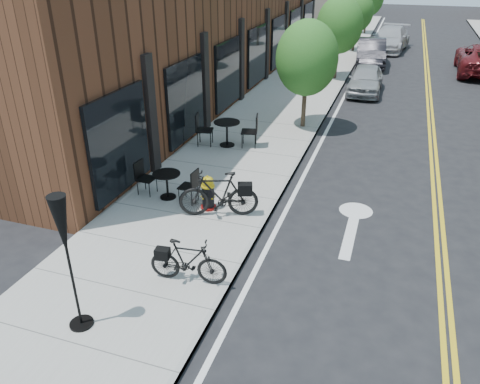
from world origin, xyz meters
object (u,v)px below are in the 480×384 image
(fire_hydrant, at_px, (208,193))
(patio_umbrella, at_px, (64,236))
(parked_car_b, at_px, (371,53))
(bistro_set_b, at_px, (167,182))
(bistro_set_c, at_px, (227,130))
(parked_car_c, at_px, (390,39))
(bicycle_left, at_px, (218,194))
(parked_car_a, at_px, (366,79))
(bicycle_right, at_px, (188,261))

(fire_hydrant, distance_m, patio_umbrella, 4.82)
(parked_car_b, bearing_deg, fire_hydrant, -102.41)
(fire_hydrant, height_order, bistro_set_b, bistro_set_b)
(bistro_set_c, bearing_deg, parked_car_c, 65.00)
(bistro_set_b, height_order, bistro_set_c, bistro_set_c)
(patio_umbrella, bearing_deg, parked_car_b, 83.10)
(bicycle_left, xyz_separation_m, parked_car_a, (2.27, 13.20, -0.07))
(bicycle_left, bearing_deg, bistro_set_b, -124.86)
(parked_car_b, relative_size, parked_car_c, 0.87)
(bicycle_left, height_order, parked_car_b, parked_car_b)
(patio_umbrella, xyz_separation_m, parked_car_b, (2.87, 23.76, -1.19))
(bicycle_left, bearing_deg, bicycle_right, -11.04)
(parked_car_a, xyz_separation_m, parked_car_c, (0.51, 11.49, 0.12))
(bicycle_right, height_order, bistro_set_c, bistro_set_c)
(parked_car_b, bearing_deg, bistro_set_c, -108.23)
(fire_hydrant, distance_m, bicycle_left, 0.48)
(bicycle_right, bearing_deg, patio_umbrella, 136.48)
(bicycle_left, relative_size, bistro_set_c, 0.94)
(patio_umbrella, distance_m, parked_car_b, 23.96)
(bicycle_right, height_order, parked_car_b, parked_car_b)
(bistro_set_c, bearing_deg, bistro_set_b, -105.97)
(bistro_set_b, height_order, parked_car_a, parked_car_a)
(bicycle_right, xyz_separation_m, bistro_set_c, (-1.80, 7.10, 0.08))
(bistro_set_b, relative_size, parked_car_b, 0.37)
(fire_hydrant, distance_m, bistro_set_c, 4.36)
(fire_hydrant, relative_size, parked_car_b, 0.20)
(fire_hydrant, height_order, bicycle_right, bicycle_right)
(bistro_set_c, bearing_deg, bicycle_left, -85.59)
(fire_hydrant, distance_m, bicycle_right, 2.97)
(bicycle_right, bearing_deg, parked_car_c, -11.88)
(bistro_set_b, distance_m, parked_car_c, 24.63)
(fire_hydrant, height_order, parked_car_b, parked_car_b)
(bicycle_right, relative_size, parked_car_c, 0.30)
(bicycle_right, distance_m, parked_car_a, 15.93)
(patio_umbrella, relative_size, parked_car_a, 0.68)
(fire_hydrant, relative_size, parked_car_c, 0.17)
(patio_umbrella, bearing_deg, fire_hydrant, 83.53)
(bicycle_right, xyz_separation_m, parked_car_a, (1.89, 15.82, 0.05))
(bistro_set_b, distance_m, parked_car_b, 19.31)
(parked_car_b, bearing_deg, parked_car_c, 75.95)
(patio_umbrella, relative_size, parked_car_b, 0.56)
(parked_car_a, bearing_deg, patio_umbrella, -100.85)
(parked_car_b, bearing_deg, parked_car_a, -92.71)
(parked_car_b, height_order, parked_car_c, parked_car_c)
(patio_umbrella, height_order, parked_car_c, patio_umbrella)
(parked_car_a, relative_size, parked_car_c, 0.71)
(parked_car_c, bearing_deg, bicycle_left, -89.49)
(parked_car_c, bearing_deg, bistro_set_b, -93.35)
(bistro_set_b, xyz_separation_m, bistro_set_c, (0.19, 4.03, 0.09))
(parked_car_c, bearing_deg, bistro_set_c, -94.83)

